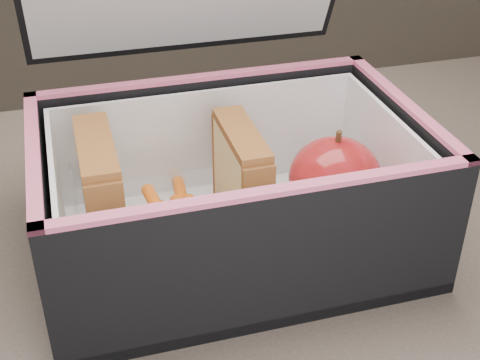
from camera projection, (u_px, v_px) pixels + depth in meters
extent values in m
cube|color=#66584D|center=(210.00, 309.00, 0.55)|extent=(1.20, 0.80, 0.03)
cube|color=#382D26|center=(473.00, 275.00, 1.17)|extent=(0.05, 0.05, 0.72)
cube|color=beige|center=(92.00, 206.00, 0.53)|extent=(0.01, 0.10, 0.10)
cube|color=#BC5F5F|center=(104.00, 209.00, 0.54)|extent=(0.01, 0.09, 0.10)
cube|color=beige|center=(113.00, 203.00, 0.54)|extent=(0.01, 0.10, 0.10)
cube|color=brown|center=(95.00, 146.00, 0.51)|extent=(0.03, 0.10, 0.01)
cube|color=beige|center=(233.00, 189.00, 0.56)|extent=(0.01, 0.09, 0.10)
cube|color=#BC5F5F|center=(241.00, 191.00, 0.57)|extent=(0.01, 0.09, 0.09)
cube|color=beige|center=(250.00, 186.00, 0.57)|extent=(0.01, 0.09, 0.10)
cube|color=brown|center=(242.00, 135.00, 0.54)|extent=(0.03, 0.09, 0.01)
cylinder|color=#D94311|center=(159.00, 244.00, 0.57)|extent=(0.02, 0.09, 0.01)
cylinder|color=#D94311|center=(186.00, 228.00, 0.57)|extent=(0.01, 0.09, 0.01)
cylinder|color=#D94311|center=(194.00, 230.00, 0.55)|extent=(0.02, 0.09, 0.01)
cylinder|color=#D94311|center=(170.00, 233.00, 0.58)|extent=(0.01, 0.09, 0.01)
cylinder|color=#D94311|center=(184.00, 208.00, 0.59)|extent=(0.02, 0.09, 0.01)
cylinder|color=#D94311|center=(162.00, 217.00, 0.56)|extent=(0.02, 0.09, 0.01)
cylinder|color=#D94311|center=(175.00, 259.00, 0.55)|extent=(0.01, 0.09, 0.01)
cylinder|color=#D94311|center=(184.00, 243.00, 0.55)|extent=(0.03, 0.09, 0.01)
cube|color=white|center=(329.00, 213.00, 0.61)|extent=(0.11, 0.11, 0.01)
ellipsoid|color=maroon|center=(335.00, 179.00, 0.58)|extent=(0.11, 0.11, 0.08)
cylinder|color=#472E19|center=(339.00, 137.00, 0.56)|extent=(0.01, 0.01, 0.01)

